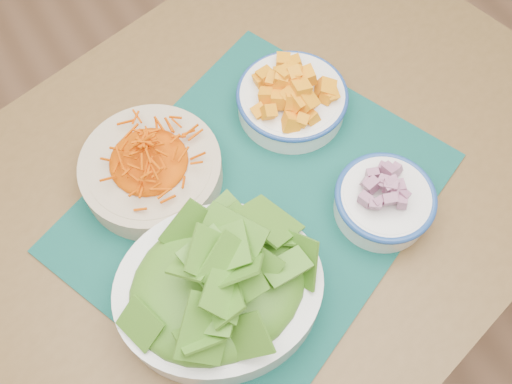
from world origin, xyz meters
TOP-DOWN VIEW (x-y plane):
  - ground at (0.00, 0.00)m, footprint 4.00×4.00m
  - table at (-0.34, 0.34)m, footprint 1.35×1.05m
  - placemat at (-0.32, 0.31)m, footprint 0.67×0.62m
  - carrot_bowl at (-0.44, 0.43)m, footprint 0.28×0.28m
  - squash_bowl at (-0.18, 0.43)m, footprint 0.21×0.21m
  - lettuce_bowl at (-0.45, 0.20)m, footprint 0.35×0.32m
  - onion_bowl at (-0.17, 0.20)m, footprint 0.19×0.19m

SIDE VIEW (x-z plane):
  - ground at x=0.00m, z-range 0.00..0.00m
  - table at x=-0.34m, z-range 0.28..1.03m
  - placemat at x=-0.32m, z-range 0.75..0.75m
  - onion_bowl at x=-0.17m, z-range 0.75..0.83m
  - carrot_bowl at x=-0.44m, z-range 0.75..0.83m
  - squash_bowl at x=-0.18m, z-range 0.75..0.84m
  - lettuce_bowl at x=-0.45m, z-range 0.75..0.89m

